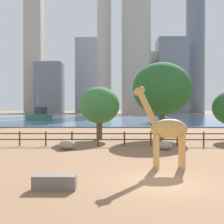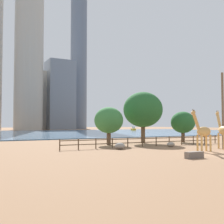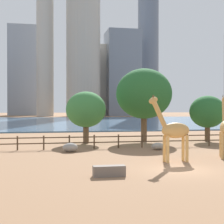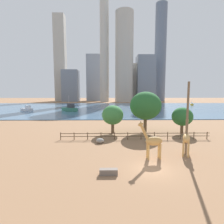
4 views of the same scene
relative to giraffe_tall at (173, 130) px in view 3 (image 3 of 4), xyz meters
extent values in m
plane|color=#8C6647|center=(-0.70, 77.01, -2.25)|extent=(400.00, 400.00, 0.00)
cube|color=#476B8C|center=(-0.70, 74.01, -2.15)|extent=(180.00, 86.00, 0.20)
cylinder|color=tan|center=(-0.53, -0.34, -1.30)|extent=(0.24, 0.24, 1.90)
cylinder|color=tan|center=(-0.58, 0.25, -1.30)|extent=(0.24, 0.24, 1.90)
cylinder|color=tan|center=(0.94, -0.22, -1.30)|extent=(0.24, 0.24, 1.90)
cylinder|color=tan|center=(0.89, 0.36, -1.30)|extent=(0.24, 0.24, 1.90)
ellipsoid|color=tan|center=(0.18, 0.01, -0.01)|extent=(2.16, 1.00, 1.10)
cylinder|color=tan|center=(-1.06, -0.08, 1.15)|extent=(1.24, 0.43, 2.04)
ellipsoid|color=tan|center=(-1.51, -0.12, 2.10)|extent=(0.83, 0.40, 0.69)
cone|color=brown|center=(-1.51, -0.20, 2.42)|extent=(0.11, 0.11, 0.20)
cone|color=brown|center=(-1.52, -0.03, 2.42)|extent=(0.11, 0.11, 0.20)
cylinder|color=tan|center=(4.72, 1.97, -1.27)|extent=(0.30, 0.30, 1.95)
cylinder|color=tan|center=(4.10, 0.60, -1.27)|extent=(0.30, 0.30, 1.95)
cylinder|color=tan|center=(5.20, 2.29, 1.25)|extent=(0.81, 1.22, 2.11)
ellipsoid|color=tan|center=(5.38, 2.68, 2.24)|extent=(0.66, 0.89, 0.69)
cone|color=brown|center=(5.30, 2.72, 2.57)|extent=(0.14, 0.14, 0.21)
ellipsoid|color=gray|center=(-6.77, 6.91, -1.85)|extent=(1.32, 1.06, 0.79)
ellipsoid|color=gray|center=(1.17, 6.90, -1.91)|extent=(1.15, 0.88, 0.66)
cube|color=#72665B|center=(-5.38, -4.17, -1.95)|extent=(1.80, 0.60, 0.60)
cylinder|color=#4C3826|center=(-11.37, 9.01, -1.60)|extent=(0.14, 0.14, 1.30)
cylinder|color=#4C3826|center=(-9.04, 9.01, -1.60)|extent=(0.14, 0.14, 1.30)
cylinder|color=#4C3826|center=(-6.71, 9.01, -1.60)|extent=(0.14, 0.14, 1.30)
cylinder|color=#4C3826|center=(-4.37, 9.01, -1.60)|extent=(0.14, 0.14, 1.30)
cylinder|color=#4C3826|center=(-2.04, 9.01, -1.60)|extent=(0.14, 0.14, 1.30)
cylinder|color=#4C3826|center=(0.29, 9.01, -1.60)|extent=(0.14, 0.14, 1.30)
cylinder|color=#4C3826|center=(2.62, 9.01, -1.60)|extent=(0.14, 0.14, 1.30)
cylinder|color=#4C3826|center=(4.95, 9.01, -1.60)|extent=(0.14, 0.14, 1.30)
cylinder|color=#4C3826|center=(7.28, 9.01, -1.60)|extent=(0.14, 0.14, 1.30)
cube|color=#4C3826|center=(-0.70, 9.01, -1.14)|extent=(26.10, 0.08, 0.10)
cube|color=#4C3826|center=(-0.70, 9.01, -1.66)|extent=(26.10, 0.08, 0.10)
cylinder|color=brown|center=(-4.56, 14.17, -1.27)|extent=(0.62, 0.62, 1.95)
ellipsoid|color=#387A3D|center=(-4.56, 14.17, 1.43)|extent=(4.33, 4.33, 3.89)
cylinder|color=brown|center=(9.36, 13.56, -1.36)|extent=(0.60, 0.60, 1.77)
ellipsoid|color=#26602D|center=(9.36, 13.56, 1.16)|extent=(4.08, 4.08, 3.67)
cylinder|color=brown|center=(2.28, 15.19, -0.79)|extent=(0.68, 0.68, 2.92)
ellipsoid|color=#26602D|center=(2.28, 15.19, 3.25)|extent=(6.43, 6.43, 5.79)
cube|color=gold|center=(49.24, 92.54, -1.61)|extent=(2.89, 4.63, 0.87)
cube|color=silver|center=(49.07, 92.02, -0.65)|extent=(1.49, 1.82, 1.05)
cylinder|color=silver|center=(49.31, 92.75, 0.35)|extent=(0.15, 0.15, 3.05)
cube|color=slate|center=(29.60, 148.36, 19.25)|extent=(16.55, 15.87, 42.99)
cylinder|color=slate|center=(47.46, 161.61, 46.16)|extent=(11.52, 11.52, 96.81)
cube|color=gray|center=(-20.30, 166.71, 21.81)|extent=(16.60, 8.49, 48.11)
cylinder|color=#ADA89E|center=(8.67, 139.80, 37.34)|extent=(16.16, 16.16, 79.17)
cube|color=#B7B2A8|center=(19.55, 152.47, 15.94)|extent=(11.28, 8.49, 36.38)
cylinder|color=#B7B2A8|center=(-9.20, 143.79, 45.96)|extent=(8.13, 8.13, 96.40)
camera|label=1|loc=(-2.85, -15.77, 1.18)|focal=45.00mm
camera|label=2|loc=(-23.74, -23.05, 0.78)|focal=45.00mm
camera|label=3|loc=(-8.84, -22.91, 1.55)|focal=55.00mm
camera|label=4|loc=(-5.36, -20.73, 5.83)|focal=28.00mm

